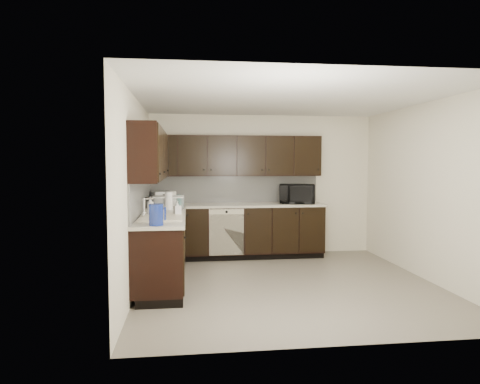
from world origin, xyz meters
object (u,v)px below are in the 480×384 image
at_px(toaster_oven, 163,198).
at_px(microwave, 297,194).
at_px(storage_bin, 168,202).
at_px(blue_pitcher, 156,215).
at_px(sink, 161,222).

bearing_deg(toaster_oven, microwave, -23.82).
distance_m(toaster_oven, storage_bin, 0.57).
bearing_deg(microwave, blue_pitcher, -119.92).
xyz_separation_m(storage_bin, blue_pitcher, (-0.06, -1.83, 0.03)).
distance_m(microwave, toaster_oven, 2.32).
distance_m(microwave, blue_pitcher, 3.29).
distance_m(toaster_oven, blue_pitcher, 2.39).
relative_size(sink, microwave, 1.36).
height_order(sink, toaster_oven, sink).
bearing_deg(blue_pitcher, storage_bin, 89.95).
bearing_deg(toaster_oven, sink, -111.26).
relative_size(microwave, toaster_oven, 1.65).
bearing_deg(microwave, toaster_oven, -166.65).
distance_m(sink, toaster_oven, 1.71).
height_order(storage_bin, blue_pitcher, blue_pitcher).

